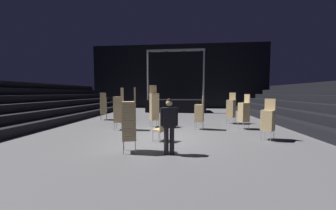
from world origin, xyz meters
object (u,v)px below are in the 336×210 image
at_px(man_with_tie, 169,123).
at_px(chair_stack_rear_centre, 199,113).
at_px(chair_stack_mid_left, 268,119).
at_px(chair_stack_mid_right, 154,106).
at_px(chair_stack_front_left, 244,112).
at_px(chair_stack_rear_left, 103,106).
at_px(loose_chair_near_man, 161,128).
at_px(chair_stack_mid_centre, 231,108).
at_px(chair_stack_front_right, 119,109).
at_px(chair_stack_rear_right, 129,120).
at_px(stage_riser, 176,105).

distance_m(man_with_tie, chair_stack_rear_centre, 4.21).
xyz_separation_m(chair_stack_mid_left, chair_stack_mid_right, (-5.16, 2.33, 0.34)).
bearing_deg(chair_stack_front_left, man_with_tie, 118.94).
bearing_deg(chair_stack_rear_left, loose_chair_near_man, -68.77).
relative_size(chair_stack_mid_centre, chair_stack_rear_centre, 1.09).
bearing_deg(chair_stack_rear_left, chair_stack_mid_centre, -26.74).
distance_m(chair_stack_front_right, chair_stack_rear_centre, 4.27).
xyz_separation_m(man_with_tie, chair_stack_rear_centre, (1.26, 4.01, -0.11)).
bearing_deg(man_with_tie, chair_stack_rear_centre, -119.98).
relative_size(chair_stack_rear_centre, loose_chair_near_man, 1.90).
relative_size(chair_stack_mid_right, loose_chair_near_man, 2.53).
distance_m(chair_stack_rear_left, chair_stack_rear_right, 7.75).
bearing_deg(chair_stack_rear_left, man_with_tie, -73.37).
height_order(chair_stack_front_right, chair_stack_mid_centre, chair_stack_front_right).
xyz_separation_m(chair_stack_mid_left, chair_stack_rear_centre, (-2.64, 1.90, 0.04)).
relative_size(chair_stack_front_left, loose_chair_near_man, 1.99).
relative_size(man_with_tie, chair_stack_front_right, 0.80).
bearing_deg(man_with_tie, chair_stack_front_left, -142.75).
bearing_deg(chair_stack_rear_left, stage_riser, 30.30).
height_order(chair_stack_rear_right, loose_chair_near_man, chair_stack_rear_right).
xyz_separation_m(man_with_tie, chair_stack_mid_right, (-1.26, 4.44, 0.18)).
bearing_deg(chair_stack_mid_right, chair_stack_mid_centre, 169.76).
relative_size(stage_riser, man_with_tie, 3.44).
bearing_deg(chair_stack_mid_centre, stage_riser, -23.37).
height_order(chair_stack_rear_left, chair_stack_rear_right, chair_stack_rear_right).
relative_size(chair_stack_mid_left, chair_stack_rear_left, 0.87).
height_order(chair_stack_front_right, loose_chair_near_man, chair_stack_front_right).
height_order(stage_riser, chair_stack_rear_centre, stage_riser).
height_order(chair_stack_mid_right, chair_stack_rear_right, chair_stack_mid_right).
bearing_deg(chair_stack_front_right, man_with_tie, -143.82).
height_order(stage_riser, chair_stack_rear_left, stage_riser).
height_order(man_with_tie, chair_stack_mid_centre, chair_stack_mid_centre).
bearing_deg(stage_riser, chair_stack_rear_left, -127.68).
height_order(chair_stack_rear_left, chair_stack_rear_centre, chair_stack_rear_left).
relative_size(man_with_tie, chair_stack_rear_centre, 0.99).
xyz_separation_m(chair_stack_rear_left, chair_stack_rear_centre, (6.64, -2.72, -0.08)).
relative_size(chair_stack_rear_left, loose_chair_near_man, 2.08).
bearing_deg(chair_stack_mid_right, man_with_tie, 77.02).
xyz_separation_m(chair_stack_rear_right, chair_stack_rear_centre, (2.58, 3.88, -0.17)).
xyz_separation_m(chair_stack_front_left, chair_stack_mid_centre, (-0.25, 1.69, 0.04)).
bearing_deg(chair_stack_mid_left, chair_stack_front_right, 30.55).
relative_size(chair_stack_mid_centre, chair_stack_rear_left, 1.00).
bearing_deg(loose_chair_near_man, chair_stack_mid_left, -50.21).
bearing_deg(chair_stack_rear_right, chair_stack_mid_left, -86.12).
distance_m(chair_stack_rear_left, loose_chair_near_man, 7.16).
bearing_deg(chair_stack_mid_left, loose_chair_near_man, 49.59).
distance_m(stage_riser, chair_stack_rear_left, 8.05).
xyz_separation_m(chair_stack_front_right, chair_stack_mid_left, (6.88, -1.38, -0.25)).
distance_m(chair_stack_front_right, loose_chair_near_man, 3.23).
distance_m(stage_riser, chair_stack_front_right, 9.93).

